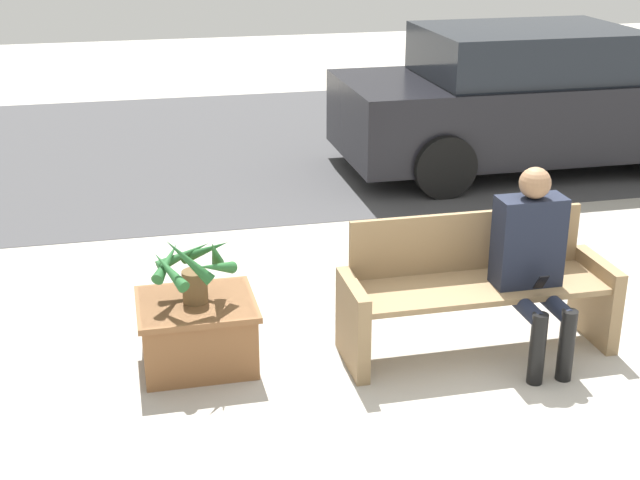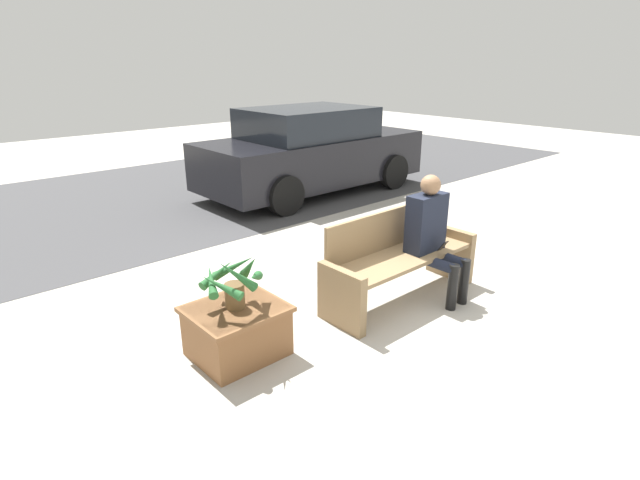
# 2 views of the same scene
# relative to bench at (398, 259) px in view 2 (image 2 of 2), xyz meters

# --- Properties ---
(ground_plane) EXTENTS (30.00, 30.00, 0.00)m
(ground_plane) POSITION_rel_bench_xyz_m (0.10, -0.27, -0.44)
(ground_plane) COLOR #ADA89E
(road_surface) EXTENTS (20.00, 6.00, 0.01)m
(road_surface) POSITION_rel_bench_xyz_m (0.10, 5.67, -0.44)
(road_surface) COLOR #424244
(road_surface) RESTS_ON ground_plane
(bench) EXTENTS (1.86, 0.59, 0.92)m
(bench) POSITION_rel_bench_xyz_m (0.00, 0.00, 0.00)
(bench) COLOR #8C704C
(bench) RESTS_ON ground_plane
(person_seated) EXTENTS (0.45, 0.62, 1.32)m
(person_seated) POSITION_rel_bench_xyz_m (0.31, -0.19, 0.30)
(person_seated) COLOR black
(person_seated) RESTS_ON ground_plane
(planter_box) EXTENTS (0.78, 0.69, 0.46)m
(planter_box) POSITION_rel_bench_xyz_m (-1.89, 0.19, -0.19)
(planter_box) COLOR brown
(planter_box) RESTS_ON ground_plane
(potted_plant) EXTENTS (0.57, 0.57, 0.51)m
(potted_plant) POSITION_rel_bench_xyz_m (-1.90, 0.19, 0.27)
(potted_plant) COLOR brown
(potted_plant) RESTS_ON planter_box
(parked_car) EXTENTS (4.35, 1.98, 1.59)m
(parked_car) POSITION_rel_bench_xyz_m (2.27, 4.05, 0.34)
(parked_car) COLOR black
(parked_car) RESTS_ON ground_plane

